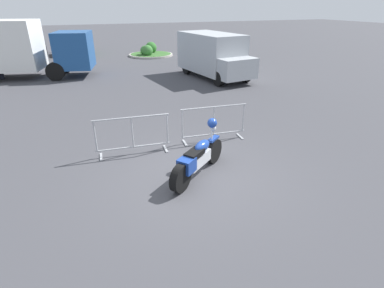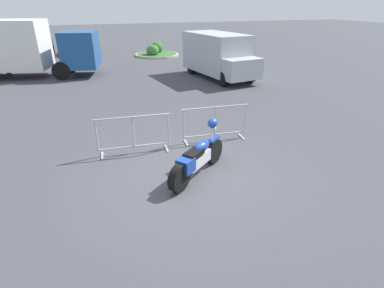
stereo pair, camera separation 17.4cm
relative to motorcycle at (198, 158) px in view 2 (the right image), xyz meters
name	(u,v)px [view 2 (the right image)]	position (x,y,z in m)	size (l,w,h in m)	color
ground_plane	(195,174)	(-0.04, 0.09, -0.47)	(120.00, 120.00, 0.00)	#424247
motorcycle	(198,158)	(0.00, 0.00, 0.00)	(1.84, 1.48, 1.24)	black
crowd_barrier_near	(134,134)	(-1.20, 1.71, 0.08)	(2.00, 0.61, 1.07)	#9EA0A5
crowd_barrier_far	(215,123)	(1.20, 1.71, 0.08)	(2.00, 0.61, 1.07)	#9EA0A5
box_truck	(15,47)	(-5.47, 13.27, 1.16)	(8.01, 3.92, 2.98)	white
delivery_van	(218,54)	(4.80, 9.46, 0.77)	(2.62, 5.22, 2.31)	#B2B7BC
parked_car_black	(41,46)	(-4.93, 20.93, 0.28)	(2.05, 4.46, 1.48)	black
parked_car_green	(84,44)	(-1.78, 21.07, 0.26)	(1.99, 4.34, 1.44)	#236B38
pedestrian	(6,61)	(-6.06, 13.24, 0.45)	(0.41, 0.41, 1.69)	#262838
planter_island	(156,52)	(3.43, 18.09, -0.20)	(3.40, 3.40, 0.97)	#ADA89E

